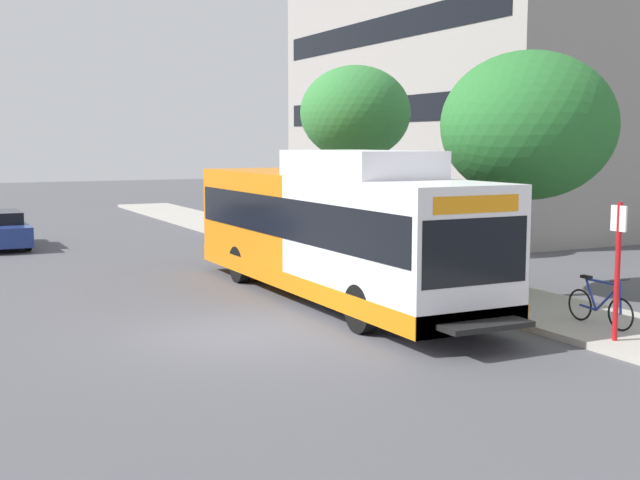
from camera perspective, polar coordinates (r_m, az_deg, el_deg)
ground_plane at (r=24.22m, az=-12.73°, el=-2.51°), size 120.00×120.00×0.00m
sidewalk_curb at (r=25.00m, az=4.18°, el=-1.91°), size 3.00×56.00×0.14m
transit_bus at (r=20.13m, az=0.80°, el=0.69°), size 2.58×12.25×3.65m
bus_stop_sign_pole at (r=16.28m, az=19.85°, el=-1.36°), size 0.10×0.36×2.60m
bicycle_parked at (r=17.68m, az=18.76°, el=-4.27°), size 0.52×1.76×1.02m
street_tree_near_stop at (r=20.89m, az=14.17°, el=7.64°), size 4.25×4.25×5.90m
street_tree_mid_block at (r=27.78m, az=2.45°, el=8.73°), size 3.68×3.68×6.23m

